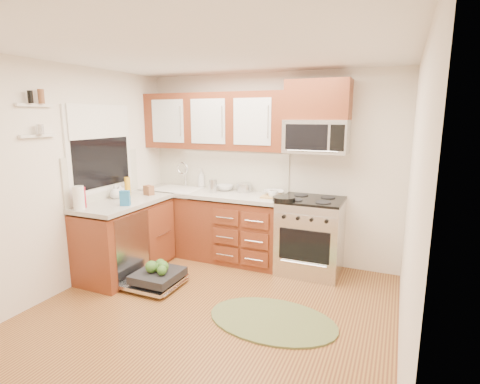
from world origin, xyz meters
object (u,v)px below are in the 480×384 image
at_px(range, 310,236).
at_px(cutting_board, 272,197).
at_px(dishwasher, 155,278).
at_px(bowl_a, 274,193).
at_px(sink, 177,198).
at_px(cup, 273,194).
at_px(skillet, 284,199).
at_px(paper_towel_roll, 79,198).
at_px(bowl_b, 225,188).
at_px(rug, 272,320).
at_px(microwave, 316,137).
at_px(upper_cabinets, 214,121).
at_px(stock_pot, 244,188).

xyz_separation_m(range, cutting_board, (-0.50, -0.03, 0.46)).
relative_size(dishwasher, bowl_a, 2.67).
xyz_separation_m(sink, cup, (1.45, -0.03, 0.17)).
xyz_separation_m(dishwasher, skillet, (1.26, 0.88, 0.88)).
distance_m(dishwasher, bowl_a, 1.83).
xyz_separation_m(paper_towel_roll, bowl_b, (1.01, 1.62, -0.09)).
xyz_separation_m(rug, paper_towel_roll, (-2.22, -0.14, 1.05)).
xyz_separation_m(microwave, bowl_b, (-1.27, 0.05, -0.74)).
xyz_separation_m(bowl_a, bowl_b, (-0.74, 0.04, 0.01)).
distance_m(dishwasher, bowl_b, 1.58).
bearing_deg(dishwasher, skillet, 34.93).
xyz_separation_m(upper_cabinets, range, (1.41, -0.15, -1.40)).
bearing_deg(upper_cabinets, rug, -47.14).
distance_m(dishwasher, cup, 1.75).
bearing_deg(bowl_b, dishwasher, -101.93).
height_order(skillet, bowl_a, skillet).
relative_size(upper_cabinets, sink, 3.31).
bearing_deg(bowl_a, sink, -174.47).
bearing_deg(range, skillet, -138.24).
bearing_deg(skillet, cutting_board, 135.33).
relative_size(sink, bowl_a, 2.36).
distance_m(paper_towel_roll, bowl_b, 1.91).
height_order(upper_cabinets, rug, upper_cabinets).
bearing_deg(stock_pot, microwave, -2.94).
height_order(rug, skillet, skillet).
bearing_deg(microwave, stock_pot, 177.06).
relative_size(microwave, cutting_board, 2.73).
relative_size(skillet, stock_pot, 1.33).
distance_m(range, sink, 1.96).
bearing_deg(range, rug, -92.41).
bearing_deg(range, dishwasher, -143.73).
bearing_deg(bowl_a, rug, -71.69).
relative_size(sink, skillet, 2.30).
bearing_deg(cup, upper_cabinets, 168.51).
bearing_deg(range, cutting_board, -176.28).
bearing_deg(cutting_board, sink, 179.10).
xyz_separation_m(cutting_board, bowl_b, (-0.77, 0.20, 0.03)).
relative_size(dishwasher, stock_pot, 3.46).
xyz_separation_m(microwave, stock_pot, (-0.97, 0.05, -0.71)).
height_order(bowl_a, cup, cup).
xyz_separation_m(skillet, bowl_b, (-0.99, 0.42, -0.01)).
height_order(stock_pot, bowl_b, stock_pot).
distance_m(sink, bowl_a, 1.42).
xyz_separation_m(range, bowl_a, (-0.53, 0.13, 0.48)).
bearing_deg(microwave, rug, -92.21).
relative_size(sink, bowl_b, 2.58).
distance_m(cutting_board, paper_towel_roll, 2.28).
bearing_deg(upper_cabinets, skillet, -19.35).
bearing_deg(cutting_board, bowl_b, 165.18).
bearing_deg(paper_towel_roll, bowl_b, 57.94).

